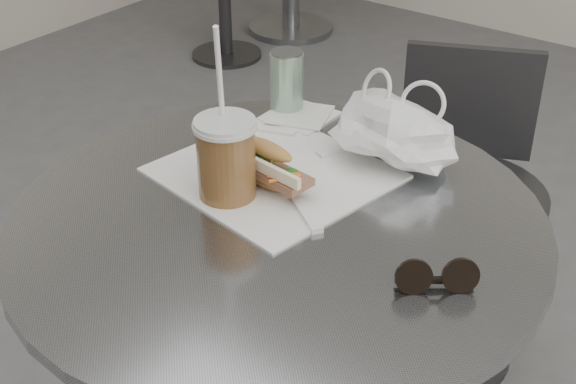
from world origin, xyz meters
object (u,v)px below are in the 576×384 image
Objects in this scene: chair_far at (454,233)px; iced_coffee at (226,158)px; cafe_table at (278,360)px; drink_can at (287,82)px; banh_mi at (264,165)px; sunglasses at (437,278)px.

chair_far is 0.84m from iced_coffee.
iced_coffee reaches higher than cafe_table.
iced_coffee is 2.40× the size of drink_can.
banh_mi is 0.25m from drink_can.
cafe_table reaches higher than chair_far.
iced_coffee is 0.35m from sunglasses.
iced_coffee is (-0.07, -0.69, 0.48)m from chair_far.
chair_far is 2.70× the size of iced_coffee.
cafe_table is at bearing 138.01° from sunglasses.
drink_can is at bearing 43.64° from chair_far.
cafe_table is 8.22× the size of sunglasses.
chair_far is at bearing 84.25° from iced_coffee.
chair_far is at bearing 93.06° from banh_mi.
iced_coffee is at bearing 139.07° from sunglasses.
sunglasses is at bearing -33.27° from drink_can.
chair_far is 0.87m from sunglasses.
cafe_table is 0.39m from sunglasses.
iced_coffee reaches higher than chair_far.
banh_mi is 0.07m from iced_coffee.
chair_far is (-0.02, 0.69, -0.14)m from cafe_table.
banh_mi is at bearing 62.09° from chair_far.
iced_coffee is at bearing -179.28° from cafe_table.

